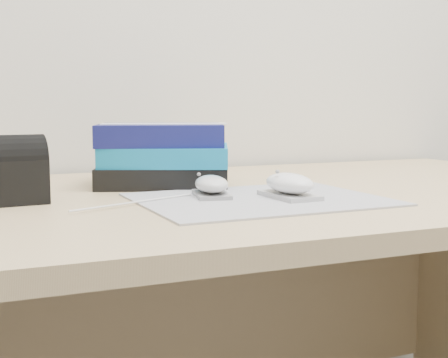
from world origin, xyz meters
name	(u,v)px	position (x,y,z in m)	size (l,w,h in m)	color
desk	(208,311)	(0.00, 1.64, 0.50)	(1.60, 0.80, 0.73)	tan
mousepad	(260,199)	(0.02, 1.47, 0.73)	(0.38, 0.30, 0.00)	gray
mouse_rear	(211,186)	(-0.04, 1.52, 0.75)	(0.07, 0.10, 0.04)	gray
mouse_front	(289,185)	(0.07, 1.46, 0.75)	(0.06, 0.11, 0.05)	#ADADB0
usb_cable	(135,202)	(-0.18, 1.50, 0.73)	(0.00, 0.00, 0.23)	white
book_stack	(163,155)	(-0.06, 1.71, 0.79)	(0.29, 0.26, 0.12)	black
pouch	(5,171)	(-0.35, 1.59, 0.78)	(0.12, 0.09, 0.11)	black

